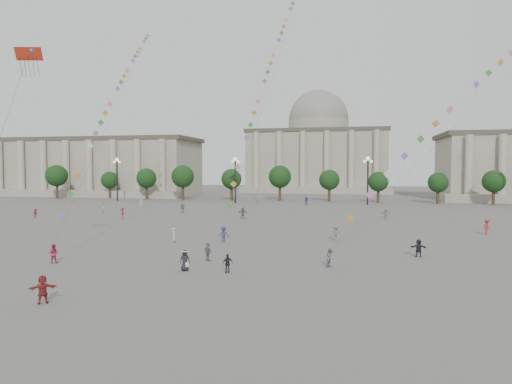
# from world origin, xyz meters

# --- Properties ---
(ground) EXTENTS (360.00, 360.00, 0.00)m
(ground) POSITION_xyz_m (0.00, 0.00, 0.00)
(ground) COLOR #5C5957
(ground) RESTS_ON ground
(hall_west) EXTENTS (84.00, 26.22, 17.20)m
(hall_west) POSITION_xyz_m (-75.00, 93.89, 8.43)
(hall_west) COLOR gray
(hall_west) RESTS_ON ground
(hall_central) EXTENTS (48.30, 34.30, 35.50)m
(hall_central) POSITION_xyz_m (0.00, 129.22, 14.23)
(hall_central) COLOR gray
(hall_central) RESTS_ON ground
(tree_row) EXTENTS (137.12, 5.12, 8.00)m
(tree_row) POSITION_xyz_m (0.00, 78.00, 5.39)
(tree_row) COLOR #3A271D
(tree_row) RESTS_ON ground
(lamp_post_far_west) EXTENTS (2.00, 0.90, 10.65)m
(lamp_post_far_west) POSITION_xyz_m (-45.00, 70.00, 7.35)
(lamp_post_far_west) COLOR #262628
(lamp_post_far_west) RESTS_ON ground
(lamp_post_mid_west) EXTENTS (2.00, 0.90, 10.65)m
(lamp_post_mid_west) POSITION_xyz_m (-15.00, 70.00, 7.35)
(lamp_post_mid_west) COLOR #262628
(lamp_post_mid_west) RESTS_ON ground
(lamp_post_mid_east) EXTENTS (2.00, 0.90, 10.65)m
(lamp_post_mid_east) POSITION_xyz_m (15.00, 70.00, 7.35)
(lamp_post_mid_east) COLOR #262628
(lamp_post_mid_east) RESTS_ON ground
(person_crowd_0) EXTENTS (1.21, 1.04, 1.95)m
(person_crowd_0) POSITION_xyz_m (1.75, 68.00, 0.97)
(person_crowd_0) COLOR navy
(person_crowd_0) RESTS_ON ground
(person_crowd_1) EXTENTS (0.85, 0.95, 1.60)m
(person_crowd_1) POSITION_xyz_m (-33.02, 42.88, 0.80)
(person_crowd_1) COLOR silver
(person_crowd_1) RESTS_ON ground
(person_crowd_2) EXTENTS (0.62, 1.03, 1.56)m
(person_crowd_2) POSITION_xyz_m (-38.83, 32.07, 0.78)
(person_crowd_2) COLOR maroon
(person_crowd_2) RESTS_ON ground
(person_crowd_3) EXTENTS (1.54, 0.56, 1.64)m
(person_crowd_3) POSITION_xyz_m (17.38, 10.55, 0.82)
(person_crowd_3) COLOR #222228
(person_crowd_3) RESTS_ON ground
(person_crowd_4) EXTENTS (1.34, 1.29, 1.52)m
(person_crowd_4) POSITION_xyz_m (-9.69, 68.00, 0.76)
(person_crowd_4) COLOR beige
(person_crowd_4) RESTS_ON ground
(person_crowd_6) EXTENTS (1.15, 0.69, 1.75)m
(person_crowd_6) POSITION_xyz_m (9.69, 18.44, 0.88)
(person_crowd_6) COLOR slate
(person_crowd_6) RESTS_ON ground
(person_crowd_7) EXTENTS (1.73, 1.04, 1.78)m
(person_crowd_7) POSITION_xyz_m (16.84, 41.90, 0.89)
(person_crowd_7) COLOR #B5B4B1
(person_crowd_7) RESTS_ON ground
(person_crowd_8) EXTENTS (1.36, 1.41, 1.93)m
(person_crowd_8) POSITION_xyz_m (27.65, 27.04, 0.96)
(person_crowd_8) COLOR #A0302B
(person_crowd_8) RESTS_ON ground
(person_crowd_10) EXTENTS (0.58, 0.75, 1.84)m
(person_crowd_10) POSITION_xyz_m (-30.00, 52.12, 0.92)
(person_crowd_10) COLOR silver
(person_crowd_10) RESTS_ON ground
(person_crowd_12) EXTENTS (1.75, 0.68, 1.85)m
(person_crowd_12) POSITION_xyz_m (-5.68, 38.32, 0.92)
(person_crowd_12) COLOR slate
(person_crowd_12) RESTS_ON ground
(person_crowd_13) EXTENTS (0.70, 0.79, 1.83)m
(person_crowd_13) POSITION_xyz_m (-6.99, 12.21, 0.91)
(person_crowd_13) COLOR beige
(person_crowd_13) RESTS_ON ground
(person_crowd_16) EXTENTS (1.21, 0.79, 1.91)m
(person_crowd_16) POSITION_xyz_m (-18.51, 44.95, 0.95)
(person_crowd_16) COLOR slate
(person_crowd_16) RESTS_ON ground
(person_crowd_17) EXTENTS (0.98, 1.34, 1.87)m
(person_crowd_17) POSITION_xyz_m (-24.38, 33.87, 0.93)
(person_crowd_17) COLOR #973929
(person_crowd_17) RESTS_ON ground
(tourist_2) EXTENTS (1.60, 1.35, 1.73)m
(tourist_2) POSITION_xyz_m (-6.79, -9.10, 0.86)
(tourist_2) COLOR maroon
(tourist_2) RESTS_ON ground
(tourist_3) EXTENTS (1.00, 0.86, 1.61)m
(tourist_3) POSITION_xyz_m (-0.88, 4.82, 0.80)
(tourist_3) COLOR slate
(tourist_3) RESTS_ON ground
(tourist_4) EXTENTS (0.92, 0.79, 1.48)m
(tourist_4) POSITION_xyz_m (1.96, 0.89, 0.74)
(tourist_4) COLOR black
(tourist_4) RESTS_ON ground
(kite_flyer_0) EXTENTS (0.93, 0.81, 1.64)m
(kite_flyer_0) POSITION_xyz_m (-13.59, 1.39, 0.82)
(kite_flyer_0) COLOR #9F2B42
(kite_flyer_0) RESTS_ON ground
(kite_flyer_1) EXTENTS (1.22, 0.80, 1.78)m
(kite_flyer_1) POSITION_xyz_m (-2.28, 14.78, 0.89)
(kite_flyer_1) COLOR navy
(kite_flyer_1) RESTS_ON ground
(kite_flyer_2) EXTENTS (0.87, 0.94, 1.55)m
(kite_flyer_2) POSITION_xyz_m (9.65, 4.57, 0.78)
(kite_flyer_2) COLOR slate
(kite_flyer_2) RESTS_ON ground
(hat_person) EXTENTS (0.88, 0.62, 1.69)m
(hat_person) POSITION_xyz_m (-1.54, 0.88, 0.88)
(hat_person) COLOR black
(hat_person) RESTS_ON ground
(dragon_kite) EXTENTS (2.62, 6.02, 19.66)m
(dragon_kite) POSITION_xyz_m (-15.14, 0.88, 16.79)
(dragon_kite) COLOR #AA2612
(dragon_kite) RESTS_ON ground
(kite_train_west) EXTENTS (15.49, 50.46, 64.02)m
(kite_train_west) POSITION_xyz_m (-21.60, 28.68, 20.02)
(kite_train_west) COLOR #3F3F3F
(kite_train_west) RESTS_ON ground
(kite_train_mid) EXTENTS (5.43, 45.40, 66.95)m
(kite_train_mid) POSITION_xyz_m (0.21, 38.86, 27.90)
(kite_train_mid) COLOR #3F3F3F
(kite_train_mid) RESTS_ON ground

